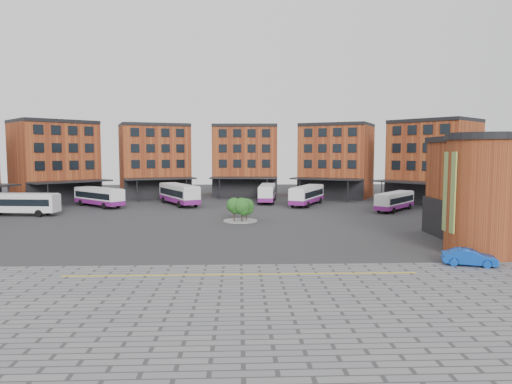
{
  "coord_description": "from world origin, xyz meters",
  "views": [
    {
      "loc": [
        1.85,
        -46.74,
        8.95
      ],
      "look_at": [
        3.96,
        9.85,
        4.0
      ],
      "focal_mm": 32.0,
      "sensor_mm": 36.0,
      "label": 1
    }
  ],
  "objects_px": {
    "tree_island": "(241,208)",
    "bus_a": "(19,202)",
    "bus_f": "(395,201)",
    "blue_car": "(469,257)",
    "bus_b": "(99,196)",
    "bus_c": "(179,194)",
    "bus_d": "(267,193)",
    "bus_e": "(307,195)"
  },
  "relations": [
    {
      "from": "bus_d",
      "to": "bus_f",
      "type": "xyz_separation_m",
      "value": [
        18.79,
        -12.72,
        -0.16
      ]
    },
    {
      "from": "bus_c",
      "to": "bus_e",
      "type": "bearing_deg",
      "value": -30.24
    },
    {
      "from": "bus_b",
      "to": "bus_e",
      "type": "bearing_deg",
      "value": -46.03
    },
    {
      "from": "bus_f",
      "to": "blue_car",
      "type": "bearing_deg",
      "value": -58.7
    },
    {
      "from": "bus_a",
      "to": "bus_e",
      "type": "relative_size",
      "value": 0.98
    },
    {
      "from": "bus_e",
      "to": "bus_f",
      "type": "distance_m",
      "value": 14.61
    },
    {
      "from": "bus_c",
      "to": "blue_car",
      "type": "distance_m",
      "value": 51.23
    },
    {
      "from": "tree_island",
      "to": "bus_d",
      "type": "distance_m",
      "value": 23.29
    },
    {
      "from": "tree_island",
      "to": "bus_d",
      "type": "relative_size",
      "value": 0.39
    },
    {
      "from": "bus_f",
      "to": "blue_car",
      "type": "distance_m",
      "value": 34.15
    },
    {
      "from": "tree_island",
      "to": "bus_c",
      "type": "distance_m",
      "value": 21.74
    },
    {
      "from": "tree_island",
      "to": "bus_e",
      "type": "relative_size",
      "value": 0.38
    },
    {
      "from": "tree_island",
      "to": "bus_a",
      "type": "distance_m",
      "value": 32.23
    },
    {
      "from": "bus_b",
      "to": "bus_e",
      "type": "relative_size",
      "value": 0.87
    },
    {
      "from": "bus_a",
      "to": "bus_b",
      "type": "distance_m",
      "value": 12.92
    },
    {
      "from": "bus_e",
      "to": "bus_f",
      "type": "xyz_separation_m",
      "value": [
        12.34,
        -7.82,
        -0.22
      ]
    },
    {
      "from": "bus_f",
      "to": "bus_c",
      "type": "bearing_deg",
      "value": -153.97
    },
    {
      "from": "bus_c",
      "to": "bus_d",
      "type": "height_order",
      "value": "bus_c"
    },
    {
      "from": "bus_b",
      "to": "bus_c",
      "type": "distance_m",
      "value": 12.98
    },
    {
      "from": "bus_b",
      "to": "bus_c",
      "type": "relative_size",
      "value": 0.81
    },
    {
      "from": "bus_c",
      "to": "bus_f",
      "type": "distance_m",
      "value": 35.17
    },
    {
      "from": "bus_e",
      "to": "blue_car",
      "type": "xyz_separation_m",
      "value": [
        6.73,
        -41.5,
        -1.09
      ]
    },
    {
      "from": "bus_c",
      "to": "blue_car",
      "type": "bearing_deg",
      "value": -83.6
    },
    {
      "from": "bus_b",
      "to": "bus_d",
      "type": "xyz_separation_m",
      "value": [
        28.03,
        5.89,
        -0.01
      ]
    },
    {
      "from": "bus_c",
      "to": "bus_b",
      "type": "bearing_deg",
      "value": 162.11
    },
    {
      "from": "bus_a",
      "to": "bus_c",
      "type": "distance_m",
      "value": 24.22
    },
    {
      "from": "bus_e",
      "to": "blue_car",
      "type": "height_order",
      "value": "bus_e"
    },
    {
      "from": "bus_b",
      "to": "bus_c",
      "type": "xyz_separation_m",
      "value": [
        12.8,
        2.12,
        0.2
      ]
    },
    {
      "from": "bus_b",
      "to": "bus_e",
      "type": "distance_m",
      "value": 34.49
    },
    {
      "from": "bus_c",
      "to": "bus_e",
      "type": "relative_size",
      "value": 1.07
    },
    {
      "from": "bus_b",
      "to": "bus_d",
      "type": "distance_m",
      "value": 28.64
    },
    {
      "from": "bus_e",
      "to": "bus_c",
      "type": "bearing_deg",
      "value": -157.35
    },
    {
      "from": "bus_f",
      "to": "blue_car",
      "type": "height_order",
      "value": "bus_f"
    },
    {
      "from": "bus_b",
      "to": "bus_d",
      "type": "height_order",
      "value": "bus_b"
    },
    {
      "from": "bus_a",
      "to": "bus_c",
      "type": "relative_size",
      "value": 0.91
    },
    {
      "from": "bus_d",
      "to": "blue_car",
      "type": "xyz_separation_m",
      "value": [
        13.18,
        -46.39,
        -1.03
      ]
    },
    {
      "from": "bus_f",
      "to": "tree_island",
      "type": "bearing_deg",
      "value": -116.02
    },
    {
      "from": "tree_island",
      "to": "bus_f",
      "type": "distance_m",
      "value": 25.58
    },
    {
      "from": "bus_a",
      "to": "bus_c",
      "type": "bearing_deg",
      "value": -53.84
    },
    {
      "from": "bus_b",
      "to": "bus_c",
      "type": "height_order",
      "value": "bus_c"
    },
    {
      "from": "tree_island",
      "to": "bus_c",
      "type": "xyz_separation_m",
      "value": [
        -10.51,
        19.03,
        0.08
      ]
    },
    {
      "from": "tree_island",
      "to": "bus_a",
      "type": "height_order",
      "value": "tree_island"
    }
  ]
}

